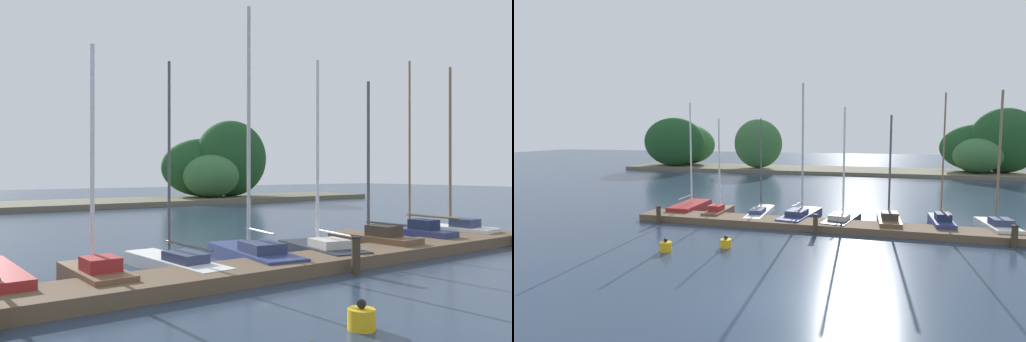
# 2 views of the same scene
# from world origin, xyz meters

# --- Properties ---
(dock_pier) EXTENTS (19.80, 1.80, 0.35)m
(dock_pier) POSITION_xyz_m (0.00, 9.00, 0.17)
(dock_pier) COLOR brown
(dock_pier) RESTS_ON ground
(far_shore) EXTENTS (57.99, 8.24, 7.44)m
(far_shore) POSITION_xyz_m (-2.93, 37.94, 2.86)
(far_shore) COLOR #66604C
(far_shore) RESTS_ON ground
(sailboat_1) EXTENTS (1.02, 3.01, 5.63)m
(sailboat_1) POSITION_xyz_m (-6.04, 10.22, 0.36)
(sailboat_1) COLOR brown
(sailboat_1) RESTS_ON ground
(sailboat_2) EXTENTS (1.25, 4.51, 5.65)m
(sailboat_2) POSITION_xyz_m (-3.74, 10.86, 0.27)
(sailboat_2) COLOR white
(sailboat_2) RESTS_ON ground
(sailboat_3) EXTENTS (1.87, 4.58, 7.55)m
(sailboat_3) POSITION_xyz_m (-1.31, 10.67, 0.37)
(sailboat_3) COLOR navy
(sailboat_3) RESTS_ON ground
(sailboat_4) EXTENTS (1.87, 3.86, 6.19)m
(sailboat_4) POSITION_xyz_m (1.00, 10.24, 0.32)
(sailboat_4) COLOR #232833
(sailboat_4) RESTS_ON ground
(sailboat_5) EXTENTS (1.25, 3.47, 5.75)m
(sailboat_5) POSITION_xyz_m (3.38, 10.24, 0.39)
(sailboat_5) COLOR brown
(sailboat_5) RESTS_ON ground
(sailboat_6) EXTENTS (1.04, 3.54, 6.83)m
(sailboat_6) POSITION_xyz_m (5.92, 10.50, 0.41)
(sailboat_6) COLOR navy
(sailboat_6) RESTS_ON ground
(sailboat_7) EXTENTS (1.57, 3.34, 6.88)m
(sailboat_7) POSITION_xyz_m (8.42, 10.44, 0.42)
(sailboat_7) COLOR white
(sailboat_7) RESTS_ON ground
(mooring_piling_1) EXTENTS (0.26, 0.26, 0.99)m
(mooring_piling_1) POSITION_xyz_m (-0.02, 7.78, 0.50)
(mooring_piling_1) COLOR #3D3323
(mooring_piling_1) RESTS_ON ground
(channel_buoy_0) EXTENTS (0.47, 0.47, 0.52)m
(channel_buoy_0) POSITION_xyz_m (-3.32, 4.56, 0.19)
(channel_buoy_0) COLOR gold
(channel_buoy_0) RESTS_ON ground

